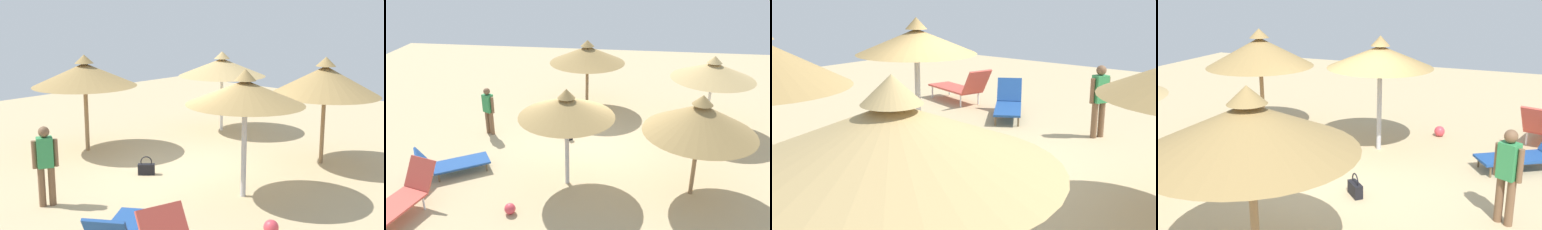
# 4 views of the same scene
# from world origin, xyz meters

# --- Properties ---
(ground) EXTENTS (24.00, 24.00, 0.10)m
(ground) POSITION_xyz_m (0.00, 0.00, -0.05)
(ground) COLOR tan
(parasol_umbrella_center) EXTENTS (2.65, 2.65, 2.49)m
(parasol_umbrella_center) POSITION_xyz_m (3.48, 0.28, 1.99)
(parasol_umbrella_center) COLOR olive
(parasol_umbrella_center) RESTS_ON ground
(parasol_umbrella_near_left) EXTENTS (2.28, 2.28, 2.52)m
(parasol_umbrella_near_left) POSITION_xyz_m (-1.52, 0.20, 2.07)
(parasol_umbrella_near_left) COLOR #B2B2B7
(parasol_umbrella_near_left) RESTS_ON ground
(parasol_umbrella_front) EXTENTS (2.59, 2.59, 2.40)m
(parasol_umbrella_front) POSITION_xyz_m (2.30, -3.79, 1.93)
(parasol_umbrella_front) COLOR white
(parasol_umbrella_front) RESTS_ON ground
(parasol_umbrella_far_right) EXTENTS (2.54, 2.54, 2.55)m
(parasol_umbrella_far_right) POSITION_xyz_m (-1.57, -2.81, 1.99)
(parasol_umbrella_far_right) COLOR olive
(parasol_umbrella_far_right) RESTS_ON ground
(lounge_chair_back) EXTENTS (1.48, 1.84, 0.83)m
(lounge_chair_back) POSITION_xyz_m (-1.51, 3.28, 0.34)
(lounge_chair_back) COLOR #1E478C
(lounge_chair_back) RESTS_ON ground
(person_standing_edge) EXTENTS (0.32, 0.43, 1.53)m
(person_standing_edge) POSITION_xyz_m (0.90, 3.06, 0.86)
(person_standing_edge) COLOR brown
(person_standing_edge) RESTS_ON ground
(handbag) EXTENTS (0.37, 0.36, 0.42)m
(handbag) POSITION_xyz_m (0.87, 0.59, 0.14)
(handbag) COLOR black
(handbag) RESTS_ON ground
(beach_ball) EXTENTS (0.25, 0.25, 0.25)m
(beach_ball) POSITION_xyz_m (-2.89, 1.28, 0.13)
(beach_ball) COLOR #D83F4C
(beach_ball) RESTS_ON ground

